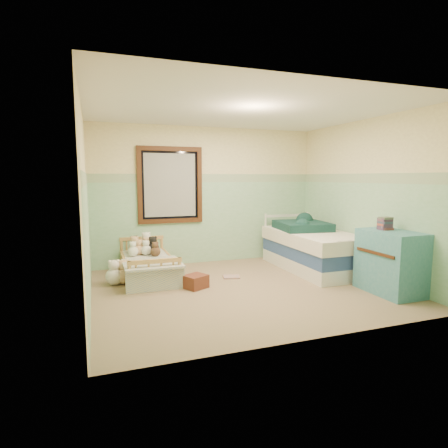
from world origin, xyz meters
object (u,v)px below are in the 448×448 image
object	(u,v)px
toddler_bed_frame	(148,271)
plush_floor_cream	(114,276)
twin_bed_frame	(313,263)
floor_book	(231,277)
plush_floor_tan	(124,276)
red_pillow	(196,282)
dresser	(391,262)

from	to	relation	value
toddler_bed_frame	plush_floor_cream	size ratio (longest dim) A/B	5.95
twin_bed_frame	floor_book	world-z (taller)	twin_bed_frame
twin_bed_frame	toddler_bed_frame	bearing A→B (deg)	171.08
toddler_bed_frame	plush_floor_cream	distance (m)	0.59
plush_floor_tan	twin_bed_frame	size ratio (longest dim) A/B	0.13
red_pillow	plush_floor_tan	bearing A→B (deg)	149.96
toddler_bed_frame	dresser	bearing A→B (deg)	-32.14
plush_floor_tan	toddler_bed_frame	bearing A→B (deg)	33.77
toddler_bed_frame	twin_bed_frame	xyz separation A→B (m)	(2.77, -0.44, 0.01)
plush_floor_tan	twin_bed_frame	distance (m)	3.17
toddler_bed_frame	dresser	size ratio (longest dim) A/B	1.77
twin_bed_frame	red_pillow	distance (m)	2.24
red_pillow	twin_bed_frame	bearing A→B (deg)	9.71
plush_floor_tan	floor_book	distance (m)	1.66
plush_floor_cream	dresser	distance (m)	3.95
twin_bed_frame	dresser	size ratio (longest dim) A/B	2.27
dresser	plush_floor_cream	bearing A→B (deg)	155.20
dresser	red_pillow	size ratio (longest dim) A/B	2.83
plush_floor_cream	twin_bed_frame	bearing A→B (deg)	-3.04
toddler_bed_frame	floor_book	size ratio (longest dim) A/B	5.85
dresser	red_pillow	distance (m)	2.73
toddler_bed_frame	red_pillow	size ratio (longest dim) A/B	5.01
twin_bed_frame	dresser	bearing A→B (deg)	-79.63
plush_floor_cream	red_pillow	distance (m)	1.23
twin_bed_frame	floor_book	distance (m)	1.53
plush_floor_cream	floor_book	size ratio (longest dim) A/B	0.98
plush_floor_tan	dresser	size ratio (longest dim) A/B	0.29
toddler_bed_frame	plush_floor_tan	distance (m)	0.47
plush_floor_cream	red_pillow	bearing A→B (deg)	-26.79
twin_bed_frame	red_pillow	size ratio (longest dim) A/B	6.42
dresser	floor_book	bearing A→B (deg)	141.11
red_pillow	floor_book	bearing A→B (deg)	26.91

